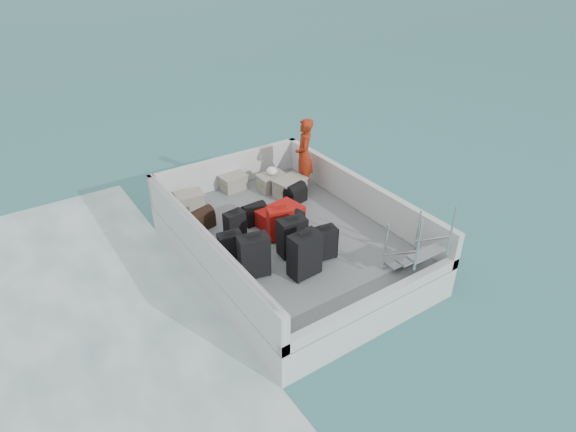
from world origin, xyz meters
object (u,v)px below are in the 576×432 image
suitcase_3 (305,255)px  passenger (304,155)px  suitcase_8 (280,216)px  crate_1 (234,183)px  suitcase_5 (280,224)px  suitcase_7 (294,226)px  suitcase_2 (235,225)px  suitcase_4 (292,237)px  crate_2 (272,183)px  suitcase_1 (231,249)px  crate_0 (190,201)px  crate_3 (290,188)px  suitcase_6 (324,243)px  suitcase_0 (254,256)px

suitcase_3 → passenger: passenger is taller
suitcase_8 → passenger: passenger is taller
crate_1 → suitcase_5: bearing=-95.4°
suitcase_3 → suitcase_7: 1.12m
suitcase_2 → suitcase_4: bearing=-67.3°
suitcase_7 → crate_2: suitcase_7 is taller
suitcase_1 → crate_0: bearing=95.4°
suitcase_4 → crate_0: 2.66m
passenger → suitcase_3: bearing=-1.6°
suitcase_1 → suitcase_5: 1.14m
suitcase_1 → suitcase_3: size_ratio=0.76×
crate_3 → passenger: bearing=15.5°
suitcase_5 → passenger: size_ratio=0.40×
suitcase_3 → crate_0: 3.20m
suitcase_1 → suitcase_8: size_ratio=0.70×
crate_3 → passenger: 0.78m
crate_3 → passenger: size_ratio=0.39×
suitcase_8 → crate_1: suitcase_8 is taller
suitcase_8 → crate_3: bearing=-52.4°
suitcase_1 → suitcase_5: size_ratio=0.93×
crate_1 → passenger: (1.31, -0.82, 0.65)m
suitcase_6 → suitcase_4: bearing=142.1°
suitcase_2 → suitcase_3: bearing=-82.6°
suitcase_0 → crate_3: suitcase_0 is taller
suitcase_6 → suitcase_0: bearing=176.5°
suitcase_0 → suitcase_5: (0.96, 0.68, -0.06)m
suitcase_5 → crate_3: 1.66m
suitcase_5 → crate_0: (-0.93, 1.99, -0.17)m
suitcase_2 → crate_0: suitcase_2 is taller
crate_1 → suitcase_0: bearing=-112.0°
suitcase_0 → crate_0: suitcase_0 is taller
suitcase_3 → passenger: size_ratio=0.49×
suitcase_0 → crate_1: (1.16, 2.89, -0.23)m
crate_0 → suitcase_4: bearing=-71.8°
suitcase_1 → suitcase_2: bearing=67.1°
crate_2 → suitcase_3: bearing=-112.2°
crate_1 → crate_3: size_ratio=0.83×
suitcase_7 → crate_3: size_ratio=0.84×
suitcase_0 → suitcase_7: size_ratio=1.46×
suitcase_7 → suitcase_8: (0.06, 0.56, -0.09)m
suitcase_0 → suitcase_6: suitcase_0 is taller
suitcase_3 → suitcase_1: bearing=128.1°
crate_3 → suitcase_5: bearing=-130.2°
suitcase_4 → suitcase_6: 0.56m
suitcase_2 → suitcase_5: size_ratio=0.85×
crate_2 → suitcase_7: bearing=-110.4°
suitcase_0 → suitcase_7: 1.31m
suitcase_4 → suitcase_1: bearing=165.7°
suitcase_2 → crate_3: bearing=16.5°
suitcase_4 → suitcase_8: (0.37, 0.97, -0.19)m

